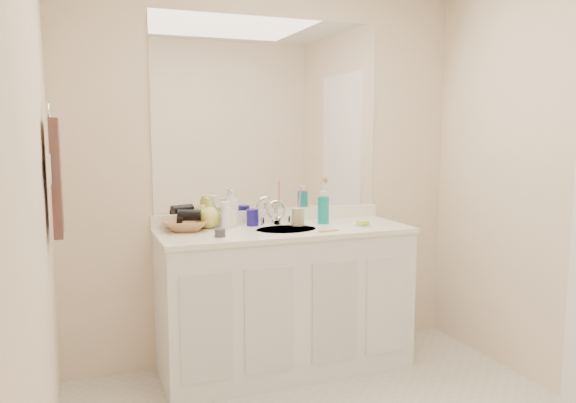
# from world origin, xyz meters

# --- Properties ---
(wall_back) EXTENTS (2.60, 0.02, 2.40)m
(wall_back) POSITION_xyz_m (0.00, 1.30, 1.20)
(wall_back) COLOR beige
(wall_back) RESTS_ON floor
(wall_left) EXTENTS (0.02, 2.60, 2.40)m
(wall_left) POSITION_xyz_m (-1.30, 0.00, 1.20)
(wall_left) COLOR beige
(wall_left) RESTS_ON floor
(vanity_cabinet) EXTENTS (1.50, 0.55, 0.85)m
(vanity_cabinet) POSITION_xyz_m (0.00, 1.02, 0.42)
(vanity_cabinet) COLOR white
(vanity_cabinet) RESTS_ON floor
(countertop) EXTENTS (1.52, 0.57, 0.03)m
(countertop) POSITION_xyz_m (0.00, 1.02, 0.86)
(countertop) COLOR white
(countertop) RESTS_ON vanity_cabinet
(backsplash) EXTENTS (1.52, 0.03, 0.08)m
(backsplash) POSITION_xyz_m (0.00, 1.29, 0.92)
(backsplash) COLOR white
(backsplash) RESTS_ON countertop
(sink_basin) EXTENTS (0.37, 0.37, 0.02)m
(sink_basin) POSITION_xyz_m (0.00, 1.00, 0.87)
(sink_basin) COLOR beige
(sink_basin) RESTS_ON countertop
(faucet) EXTENTS (0.02, 0.02, 0.11)m
(faucet) POSITION_xyz_m (0.00, 1.18, 0.94)
(faucet) COLOR silver
(faucet) RESTS_ON countertop
(mirror) EXTENTS (1.48, 0.01, 1.20)m
(mirror) POSITION_xyz_m (0.00, 1.29, 1.56)
(mirror) COLOR white
(mirror) RESTS_ON wall_back
(blue_mug) EXTENTS (0.08, 0.08, 0.10)m
(blue_mug) POSITION_xyz_m (-0.15, 1.19, 0.93)
(blue_mug) COLOR navy
(blue_mug) RESTS_ON countertop
(tan_cup) EXTENTS (0.10, 0.10, 0.11)m
(tan_cup) POSITION_xyz_m (0.12, 1.10, 0.93)
(tan_cup) COLOR #C7BD8C
(tan_cup) RESTS_ON countertop
(toothbrush) EXTENTS (0.02, 0.04, 0.19)m
(toothbrush) POSITION_xyz_m (0.13, 1.10, 1.03)
(toothbrush) COLOR #FB4298
(toothbrush) RESTS_ON tan_cup
(mouthwash_bottle) EXTENTS (0.08, 0.08, 0.17)m
(mouthwash_bottle) POSITION_xyz_m (0.29, 1.12, 0.97)
(mouthwash_bottle) COLOR #0B8F86
(mouthwash_bottle) RESTS_ON countertop
(soap_dish) EXTENTS (0.10, 0.09, 0.01)m
(soap_dish) POSITION_xyz_m (0.47, 0.91, 0.89)
(soap_dish) COLOR white
(soap_dish) RESTS_ON countertop
(green_soap) EXTENTS (0.08, 0.07, 0.02)m
(green_soap) POSITION_xyz_m (0.47, 0.91, 0.90)
(green_soap) COLOR #AFE738
(green_soap) RESTS_ON soap_dish
(orange_comb) EXTENTS (0.13, 0.05, 0.01)m
(orange_comb) POSITION_xyz_m (0.20, 0.85, 0.88)
(orange_comb) COLOR orange
(orange_comb) RESTS_ON countertop
(dark_jar) EXTENTS (0.07, 0.07, 0.04)m
(dark_jar) POSITION_xyz_m (-0.43, 0.91, 0.90)
(dark_jar) COLOR #38373F
(dark_jar) RESTS_ON countertop
(extra_white_bottle) EXTENTS (0.07, 0.07, 0.17)m
(extra_white_bottle) POSITION_xyz_m (-0.34, 1.12, 0.96)
(extra_white_bottle) COLOR white
(extra_white_bottle) RESTS_ON countertop
(soap_bottle_white) EXTENTS (0.11, 0.11, 0.22)m
(soap_bottle_white) POSITION_xyz_m (-0.27, 1.25, 0.99)
(soap_bottle_white) COLOR white
(soap_bottle_white) RESTS_ON countertop
(soap_bottle_cream) EXTENTS (0.08, 0.08, 0.15)m
(soap_bottle_cream) POSITION_xyz_m (-0.30, 1.19, 0.96)
(soap_bottle_cream) COLOR #FAEECC
(soap_bottle_cream) RESTS_ON countertop
(soap_bottle_yellow) EXTENTS (0.14, 0.14, 0.18)m
(soap_bottle_yellow) POSITION_xyz_m (-0.42, 1.22, 0.97)
(soap_bottle_yellow) COLOR #D7D053
(soap_bottle_yellow) RESTS_ON countertop
(wicker_basket) EXTENTS (0.31, 0.31, 0.06)m
(wicker_basket) POSITION_xyz_m (-0.57, 1.17, 0.91)
(wicker_basket) COLOR #AA7144
(wicker_basket) RESTS_ON countertop
(hair_dryer) EXTENTS (0.15, 0.10, 0.07)m
(hair_dryer) POSITION_xyz_m (-0.55, 1.17, 0.97)
(hair_dryer) COLOR black
(hair_dryer) RESTS_ON wicker_basket
(towel_ring) EXTENTS (0.01, 0.11, 0.11)m
(towel_ring) POSITION_xyz_m (-1.27, 0.77, 1.55)
(towel_ring) COLOR silver
(towel_ring) RESTS_ON wall_left
(hand_towel) EXTENTS (0.04, 0.32, 0.55)m
(hand_towel) POSITION_xyz_m (-1.25, 0.77, 1.25)
(hand_towel) COLOR #37201D
(hand_towel) RESTS_ON towel_ring
(switch_plate) EXTENTS (0.01, 0.08, 0.13)m
(switch_plate) POSITION_xyz_m (-1.27, 0.57, 1.30)
(switch_plate) COLOR white
(switch_plate) RESTS_ON wall_left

